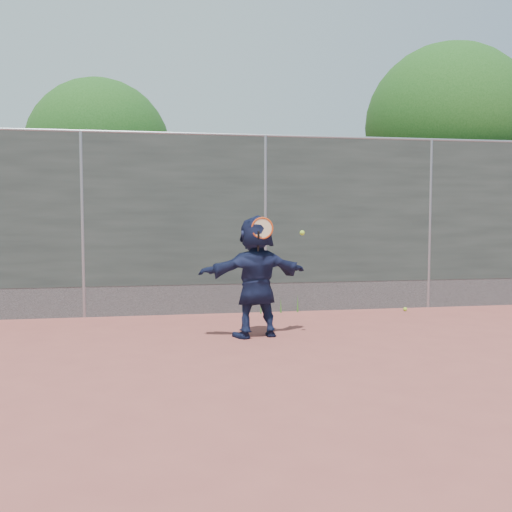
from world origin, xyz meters
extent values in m
plane|color=#9E4C42|center=(0.00, 0.00, 0.00)|extent=(80.00, 80.00, 0.00)
imported|color=#161D3E|center=(-0.50, 1.56, 0.83)|extent=(1.60, 0.76, 1.66)
sphere|color=#A4D830|center=(2.41, 3.17, 0.03)|extent=(0.07, 0.07, 0.07)
cube|color=#38423D|center=(0.00, 3.50, 1.75)|extent=(20.00, 0.04, 2.50)
cube|color=slate|center=(0.00, 3.50, 0.25)|extent=(20.00, 0.03, 0.50)
cylinder|color=gray|center=(0.00, 3.50, 3.00)|extent=(20.00, 0.05, 0.05)
cylinder|color=gray|center=(-3.00, 3.50, 1.50)|extent=(0.06, 0.06, 3.00)
cylinder|color=gray|center=(0.00, 3.50, 1.50)|extent=(0.06, 0.06, 3.00)
cylinder|color=gray|center=(3.00, 3.50, 1.50)|extent=(0.06, 0.06, 3.00)
torus|color=#C84012|center=(-0.45, 1.36, 1.49)|extent=(0.29, 0.05, 0.29)
cylinder|color=beige|center=(-0.45, 1.36, 1.49)|extent=(0.25, 0.03, 0.25)
cylinder|color=black|center=(-0.50, 1.38, 1.29)|extent=(0.04, 0.13, 0.33)
sphere|color=#A4D830|center=(0.10, 1.39, 1.42)|extent=(0.07, 0.07, 0.07)
cylinder|color=#382314|center=(4.50, 5.70, 1.30)|extent=(0.28, 0.28, 2.60)
sphere|color=#23561C|center=(4.50, 5.70, 3.59)|extent=(3.60, 3.60, 3.60)
sphere|color=#23561C|center=(5.22, 5.90, 3.23)|extent=(2.52, 2.52, 2.52)
cylinder|color=#382314|center=(-3.00, 6.50, 1.10)|extent=(0.28, 0.28, 2.20)
sphere|color=#23561C|center=(-3.00, 6.50, 3.03)|extent=(3.00, 3.00, 3.00)
sphere|color=#23561C|center=(-2.40, 6.70, 2.73)|extent=(2.10, 2.10, 2.10)
cone|color=#387226|center=(0.25, 3.38, 0.13)|extent=(0.03, 0.03, 0.26)
cone|color=#387226|center=(0.55, 3.40, 0.15)|extent=(0.03, 0.03, 0.30)
cone|color=#387226|center=(-0.10, 3.36, 0.11)|extent=(0.03, 0.03, 0.22)
camera|label=1|loc=(-1.82, -6.03, 1.64)|focal=40.00mm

